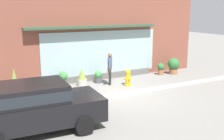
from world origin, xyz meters
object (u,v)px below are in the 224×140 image
object	(u,v)px
potted_plant_by_entrance	(173,65)
potted_plant_near_hydrant	(82,78)
parked_car_black	(33,105)
potted_plant_low_front	(161,68)
potted_plant_window_right	(98,77)
fire_hydrant	(128,77)
potted_plant_corner_tall	(63,79)
potted_plant_window_left	(14,81)
pedestrian_with_handbag	(110,66)

from	to	relation	value
potted_plant_by_entrance	potted_plant_near_hydrant	distance (m)	6.06
parked_car_black	potted_plant_near_hydrant	world-z (taller)	parked_car_black
parked_car_black	potted_plant_near_hydrant	distance (m)	5.67
potted_plant_low_front	potted_plant_by_entrance	bearing A→B (deg)	-13.28
potted_plant_near_hydrant	potted_plant_by_entrance	bearing A→B (deg)	-1.39
potted_plant_by_entrance	potted_plant_window_right	distance (m)	5.06
fire_hydrant	potted_plant_corner_tall	bearing A→B (deg)	156.82
fire_hydrant	potted_plant_window_left	bearing A→B (deg)	166.90
fire_hydrant	parked_car_black	xyz separation A→B (m)	(-5.60, -3.34, 0.48)
potted_plant_window_left	potted_plant_by_entrance	world-z (taller)	potted_plant_window_left
parked_car_black	potted_plant_low_front	world-z (taller)	parked_car_black
parked_car_black	potted_plant_low_front	bearing A→B (deg)	30.51
pedestrian_with_handbag	parked_car_black	bearing A→B (deg)	-16.00
potted_plant_low_front	potted_plant_near_hydrant	distance (m)	5.22
potted_plant_by_entrance	pedestrian_with_handbag	bearing A→B (deg)	-175.25
parked_car_black	potted_plant_window_left	xyz separation A→B (m)	(0.09, 4.63, -0.31)
potted_plant_window_left	potted_plant_near_hydrant	distance (m)	3.37
fire_hydrant	potted_plant_low_front	size ratio (longest dim) A/B	1.22
potted_plant_low_front	potted_plant_corner_tall	xyz separation A→B (m)	(-6.18, 0.16, 0.05)
fire_hydrant	parked_car_black	size ratio (longest dim) A/B	0.20
pedestrian_with_handbag	potted_plant_low_front	distance (m)	3.94
parked_car_black	potted_plant_window_right	distance (m)	6.44
potted_plant_window_left	potted_plant_low_front	world-z (taller)	potted_plant_window_left
potted_plant_window_left	potted_plant_by_entrance	distance (m)	9.42
potted_plant_by_entrance	potted_plant_near_hydrant	size ratio (longest dim) A/B	1.09
potted_plant_near_hydrant	potted_plant_corner_tall	distance (m)	0.98
fire_hydrant	pedestrian_with_handbag	size ratio (longest dim) A/B	0.51
potted_plant_near_hydrant	potted_plant_corner_tall	world-z (taller)	potted_plant_near_hydrant
parked_car_black	potted_plant_window_left	world-z (taller)	parked_car_black
fire_hydrant	pedestrian_with_handbag	xyz separation A→B (m)	(-0.78, 0.59, 0.57)
potted_plant_window_left	potted_plant_window_right	bearing A→B (deg)	-0.20
fire_hydrant	potted_plant_near_hydrant	world-z (taller)	potted_plant_near_hydrant
pedestrian_with_handbag	potted_plant_low_front	size ratio (longest dim) A/B	2.38
potted_plant_by_entrance	potted_plant_window_right	world-z (taller)	potted_plant_by_entrance
potted_plant_near_hydrant	potted_plant_window_left	bearing A→B (deg)	177.26
potted_plant_window_left	pedestrian_with_handbag	bearing A→B (deg)	-8.35
pedestrian_with_handbag	potted_plant_by_entrance	xyz separation A→B (m)	(4.68, 0.39, -0.46)
potted_plant_by_entrance	potted_plant_low_front	distance (m)	0.87
fire_hydrant	potted_plant_low_front	xyz separation A→B (m)	(3.07, 1.17, -0.04)
potted_plant_corner_tall	potted_plant_low_front	bearing A→B (deg)	-1.47
parked_car_black	potted_plant_by_entrance	xyz separation A→B (m)	(9.51, 4.32, -0.37)
potted_plant_low_front	potted_plant_window_right	distance (m)	4.22
pedestrian_with_handbag	potted_plant_near_hydrant	bearing A→B (deg)	-76.37
fire_hydrant	potted_plant_window_left	xyz separation A→B (m)	(-5.52, 1.28, 0.17)
potted_plant_window_right	potted_plant_window_left	bearing A→B (deg)	179.80
fire_hydrant	potted_plant_corner_tall	size ratio (longest dim) A/B	1.06
potted_plant_by_entrance	potted_plant_corner_tall	world-z (taller)	potted_plant_by_entrance
pedestrian_with_handbag	parked_car_black	size ratio (longest dim) A/B	0.39
potted_plant_corner_tall	potted_plant_window_left	bearing A→B (deg)	-178.87
fire_hydrant	potted_plant_by_entrance	bearing A→B (deg)	14.05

